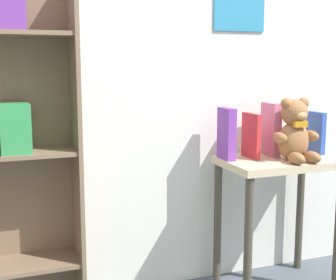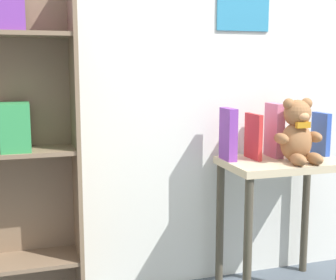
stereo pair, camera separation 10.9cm
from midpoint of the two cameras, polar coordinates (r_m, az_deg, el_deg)
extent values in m
cube|color=silver|center=(2.41, 3.17, 11.93)|extent=(4.80, 0.06, 2.50)
cube|color=teal|center=(2.47, 7.43, 16.01)|extent=(0.28, 0.01, 0.26)
cube|color=#7F664C|center=(2.08, -12.61, -1.18)|extent=(0.02, 0.25, 1.53)
cube|color=#7F664C|center=(2.21, -20.88, -14.29)|extent=(0.64, 0.23, 0.02)
cube|color=purple|center=(2.03, -20.34, 14.59)|extent=(0.12, 0.17, 0.16)
cube|color=#33934C|center=(2.04, -19.61, 1.39)|extent=(0.12, 0.17, 0.20)
cube|color=beige|center=(2.36, 12.09, -2.65)|extent=(0.57, 0.37, 0.04)
cylinder|color=#494233|center=(2.20, 8.31, -12.57)|extent=(0.04, 0.04, 0.64)
cylinder|color=#494233|center=(2.47, 4.78, -10.13)|extent=(0.04, 0.04, 0.64)
cylinder|color=#494233|center=(2.71, 14.65, -8.61)|extent=(0.04, 0.04, 0.64)
ellipsoid|color=#99663D|center=(2.32, 13.73, -0.13)|extent=(0.16, 0.12, 0.19)
sphere|color=#99663D|center=(2.30, 13.85, 3.26)|extent=(0.13, 0.13, 0.13)
sphere|color=#99663D|center=(2.27, 12.89, 4.35)|extent=(0.05, 0.05, 0.05)
sphere|color=#99663D|center=(2.33, 14.88, 4.38)|extent=(0.05, 0.05, 0.05)
ellipsoid|color=tan|center=(2.26, 14.62, 2.88)|extent=(0.05, 0.04, 0.04)
ellipsoid|color=#99663D|center=(2.25, 12.08, 0.26)|extent=(0.05, 0.10, 0.05)
ellipsoid|color=#99663D|center=(2.35, 15.76, 0.49)|extent=(0.05, 0.10, 0.05)
ellipsoid|color=#99663D|center=(2.23, 14.04, -2.20)|extent=(0.06, 0.11, 0.06)
ellipsoid|color=#99663D|center=(2.28, 15.85, -2.03)|extent=(0.06, 0.11, 0.06)
cube|color=#C68419|center=(2.27, 14.54, 1.88)|extent=(0.07, 0.02, 0.03)
cube|color=purple|center=(2.28, 5.79, 0.76)|extent=(0.05, 0.13, 0.25)
cube|color=red|center=(2.33, 8.76, 0.50)|extent=(0.02, 0.15, 0.22)
cube|color=#D17093|center=(2.41, 11.16, 1.27)|extent=(0.05, 0.13, 0.27)
cube|color=orange|center=(2.46, 13.99, 0.67)|extent=(0.03, 0.10, 0.21)
cube|color=#2D51B7|center=(2.53, 16.37, 0.85)|extent=(0.03, 0.13, 0.22)
camera|label=1|loc=(0.05, -91.46, -0.23)|focal=50.00mm
camera|label=2|loc=(0.05, 88.54, 0.23)|focal=50.00mm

